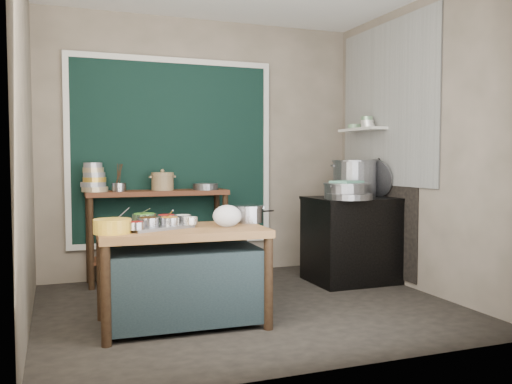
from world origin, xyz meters
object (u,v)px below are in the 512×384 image
object	(u,v)px
yellow_basin	(112,226)
saucepan	(248,214)
condiment_tray	(154,227)
ceramic_crock	(162,182)
stove_block	(353,241)
back_counter	(158,236)
steamer	(347,191)
prep_table	(182,276)
stock_pot	(354,178)
utensil_cup	(119,187)

from	to	relation	value
yellow_basin	saucepan	world-z (taller)	saucepan
condiment_tray	ceramic_crock	bearing A→B (deg)	76.96
stove_block	ceramic_crock	bearing A→B (deg)	158.45
stove_block	back_counter	bearing A→B (deg)	158.98
back_counter	yellow_basin	size ratio (longest dim) A/B	5.49
stove_block	condiment_tray	bearing A→B (deg)	-160.15
ceramic_crock	steamer	world-z (taller)	ceramic_crock
prep_table	saucepan	bearing A→B (deg)	17.13
stove_block	steamer	world-z (taller)	steamer
prep_table	yellow_basin	xyz separation A→B (m)	(-0.53, -0.13, 0.43)
stove_block	yellow_basin	world-z (taller)	yellow_basin
prep_table	stock_pot	xyz separation A→B (m)	(2.08, 0.97, 0.70)
steamer	condiment_tray	bearing A→B (deg)	-162.09
utensil_cup	ceramic_crock	bearing A→B (deg)	6.43
stock_pot	steamer	xyz separation A→B (m)	(-0.24, -0.25, -0.11)
saucepan	utensil_cup	world-z (taller)	utensil_cup
stock_pot	utensil_cup	bearing A→B (deg)	166.62
prep_table	yellow_basin	world-z (taller)	yellow_basin
yellow_basin	condiment_tray	bearing A→B (deg)	29.22
saucepan	steamer	distance (m)	1.37
stove_block	stock_pot	xyz separation A→B (m)	(0.08, 0.12, 0.65)
saucepan	stock_pot	bearing A→B (deg)	13.36
stock_pot	steamer	bearing A→B (deg)	-133.24
stove_block	saucepan	world-z (taller)	saucepan
stove_block	stock_pot	world-z (taller)	stock_pot
condiment_tray	stock_pot	world-z (taller)	stock_pot
ceramic_crock	yellow_basin	bearing A→B (deg)	-111.67
stove_block	utensil_cup	distance (m)	2.46
condiment_tray	utensil_cup	size ratio (longest dim) A/B	3.54
prep_table	stove_block	xyz separation A→B (m)	(2.00, 0.85, 0.05)
stock_pot	back_counter	bearing A→B (deg)	162.73
condiment_tray	utensil_cup	world-z (taller)	utensil_cup
prep_table	steamer	distance (m)	2.06
prep_table	stock_pot	size ratio (longest dim) A/B	2.55
prep_table	saucepan	size ratio (longest dim) A/B	4.89
saucepan	yellow_basin	bearing A→B (deg)	179.32
condiment_tray	steamer	world-z (taller)	steamer
yellow_basin	utensil_cup	size ratio (longest dim) A/B	1.85
utensil_cup	back_counter	bearing A→B (deg)	7.19
back_counter	saucepan	xyz separation A→B (m)	(0.50, -1.42, 0.35)
utensil_cup	ceramic_crock	world-z (taller)	ceramic_crock
condiment_tray	saucepan	world-z (taller)	saucepan
utensil_cup	stock_pot	xyz separation A→B (m)	(2.37, -0.56, 0.08)
back_counter	saucepan	world-z (taller)	back_counter
prep_table	back_counter	bearing A→B (deg)	88.25
prep_table	ceramic_crock	size ratio (longest dim) A/B	5.06
prep_table	back_counter	xyz separation A→B (m)	(0.10, 1.58, 0.10)
ceramic_crock	stock_pot	size ratio (longest dim) A/B	0.50
ceramic_crock	steamer	distance (m)	1.90
condiment_tray	yellow_basin	world-z (taller)	yellow_basin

